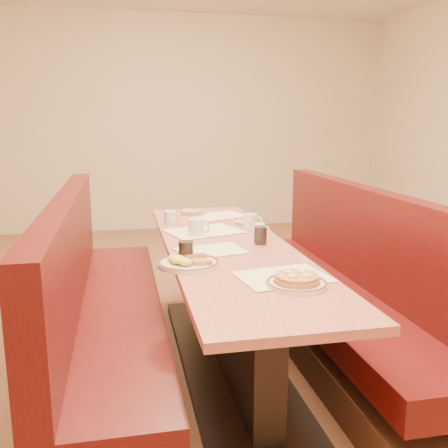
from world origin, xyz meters
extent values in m
plane|color=#9E6647|center=(0.00, 0.00, 0.00)|extent=(8.00, 8.00, 0.00)
cube|color=beige|center=(0.00, 4.00, 1.40)|extent=(6.00, 0.04, 2.80)
cube|color=black|center=(0.00, 0.00, 0.03)|extent=(0.55, 1.88, 0.06)
cube|color=black|center=(0.00, 0.00, 0.35)|extent=(0.15, 1.75, 0.71)
cube|color=#CF7160|center=(0.00, 0.00, 0.73)|extent=(0.70, 2.50, 0.04)
cube|color=#4C3326|center=(-0.68, 0.00, 0.10)|extent=(0.55, 2.50, 0.20)
cube|color=#4F0F0D|center=(-0.68, 0.00, 0.37)|extent=(0.55, 2.50, 0.16)
cube|color=#4F0F0D|center=(-0.89, 0.00, 0.75)|extent=(0.12, 2.50, 0.60)
cube|color=#4C3326|center=(0.68, 0.00, 0.10)|extent=(0.55, 2.50, 0.20)
cube|color=#4F0F0D|center=(0.68, 0.00, 0.37)|extent=(0.55, 2.50, 0.16)
cube|color=#4F0F0D|center=(0.89, 0.00, 0.75)|extent=(0.12, 2.50, 0.60)
cube|color=#FFF4C7|center=(-0.12, -0.12, 0.75)|extent=(0.40, 0.34, 0.00)
cube|color=#FFF4C7|center=(0.12, -0.64, 0.75)|extent=(0.44, 0.36, 0.00)
cube|color=#FFF4C7|center=(-0.08, 0.37, 0.75)|extent=(0.53, 0.46, 0.00)
cube|color=#FFF4C7|center=(0.12, 0.86, 0.75)|extent=(0.45, 0.40, 0.00)
cylinder|color=silver|center=(0.14, -0.77, 0.76)|extent=(0.27, 0.27, 0.02)
torus|color=brown|center=(0.14, -0.77, 0.77)|extent=(0.26, 0.26, 0.01)
cylinder|color=#C97C48|center=(0.14, -0.77, 0.78)|extent=(0.20, 0.20, 0.02)
cylinder|color=#C97C48|center=(0.14, -0.77, 0.79)|extent=(0.19, 0.19, 0.02)
cylinder|color=#F6E8A1|center=(0.17, -0.74, 0.81)|extent=(0.03, 0.03, 0.01)
cylinder|color=#F6E8A1|center=(0.11, -0.74, 0.81)|extent=(0.03, 0.03, 0.01)
cylinder|color=#F6E8A1|center=(0.11, -0.80, 0.81)|extent=(0.03, 0.03, 0.01)
cylinder|color=#F6E8A1|center=(0.17, -0.80, 0.81)|extent=(0.03, 0.03, 0.01)
cylinder|color=silver|center=(-0.28, -0.37, 0.76)|extent=(0.31, 0.31, 0.02)
torus|color=brown|center=(-0.28, -0.37, 0.77)|extent=(0.30, 0.30, 0.01)
ellipsoid|color=yellow|center=(-0.33, -0.39, 0.79)|extent=(0.08, 0.08, 0.04)
ellipsoid|color=yellow|center=(-0.30, -0.43, 0.79)|extent=(0.07, 0.07, 0.04)
ellipsoid|color=yellow|center=(-0.35, -0.35, 0.79)|extent=(0.06, 0.06, 0.03)
cylinder|color=brown|center=(-0.24, -0.35, 0.78)|extent=(0.11, 0.04, 0.02)
cylinder|color=brown|center=(-0.24, -0.32, 0.78)|extent=(0.11, 0.04, 0.02)
cube|color=gold|center=(-0.22, -0.42, 0.78)|extent=(0.09, 0.07, 0.02)
cylinder|color=silver|center=(0.22, 0.51, 0.76)|extent=(0.20, 0.20, 0.01)
torus|color=brown|center=(0.22, 0.51, 0.76)|extent=(0.19, 0.19, 0.01)
cylinder|color=#C87A46|center=(0.22, 0.51, 0.77)|extent=(0.14, 0.14, 0.01)
ellipsoid|color=yellow|center=(0.19, 0.52, 0.78)|extent=(0.04, 0.04, 0.02)
cylinder|color=silver|center=(-0.08, 0.95, 0.76)|extent=(0.24, 0.24, 0.02)
torus|color=brown|center=(-0.08, 0.95, 0.77)|extent=(0.23, 0.23, 0.01)
cylinder|color=#C87A46|center=(-0.08, 0.95, 0.78)|extent=(0.17, 0.17, 0.02)
ellipsoid|color=yellow|center=(-0.11, 0.97, 0.79)|extent=(0.05, 0.05, 0.02)
cylinder|color=silver|center=(0.24, 0.19, 0.79)|extent=(0.07, 0.07, 0.08)
torus|color=silver|center=(0.27, 0.17, 0.79)|extent=(0.06, 0.03, 0.05)
cylinder|color=black|center=(0.24, 0.19, 0.82)|extent=(0.06, 0.06, 0.01)
cylinder|color=silver|center=(-0.14, 0.29, 0.80)|extent=(0.10, 0.10, 0.10)
torus|color=silver|center=(-0.09, 0.27, 0.80)|extent=(0.07, 0.04, 0.07)
cylinder|color=black|center=(-0.14, 0.29, 0.85)|extent=(0.08, 0.08, 0.01)
cylinder|color=silver|center=(0.23, 0.40, 0.80)|extent=(0.09, 0.09, 0.10)
torus|color=silver|center=(0.28, 0.38, 0.80)|extent=(0.07, 0.04, 0.07)
cylinder|color=black|center=(0.23, 0.40, 0.84)|extent=(0.08, 0.08, 0.01)
cylinder|color=silver|center=(-0.27, 0.66, 0.79)|extent=(0.08, 0.08, 0.09)
torus|color=silver|center=(-0.23, 0.65, 0.79)|extent=(0.06, 0.04, 0.06)
cylinder|color=black|center=(-0.27, 0.66, 0.83)|extent=(0.07, 0.07, 0.01)
cylinder|color=black|center=(-0.28, -0.28, 0.80)|extent=(0.07, 0.07, 0.10)
cylinder|color=silver|center=(-0.28, -0.28, 0.80)|extent=(0.08, 0.08, 0.10)
cylinder|color=black|center=(0.19, -0.01, 0.80)|extent=(0.07, 0.07, 0.10)
cylinder|color=silver|center=(0.19, -0.01, 0.80)|extent=(0.07, 0.07, 0.10)
camera|label=1|loc=(-0.59, -2.73, 1.46)|focal=40.00mm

